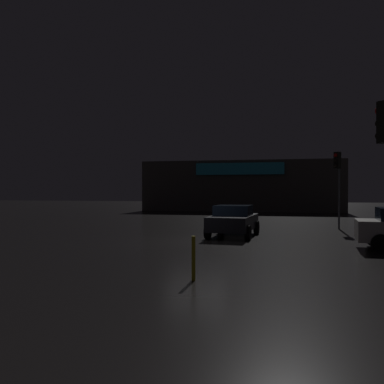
{
  "coord_description": "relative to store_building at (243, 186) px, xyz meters",
  "views": [
    {
      "loc": [
        3.75,
        -17.19,
        2.17
      ],
      "look_at": [
        -1.75,
        7.05,
        2.06
      ],
      "focal_mm": 39.29,
      "sensor_mm": 36.0,
      "label": 1
    }
  ],
  "objects": [
    {
      "name": "store_building",
      "position": [
        0.0,
        0.0,
        0.0
      ],
      "size": [
        20.33,
        6.59,
        5.16
      ],
      "color": "#4C4742",
      "rests_on": "ground"
    },
    {
      "name": "bollard_kerb_a",
      "position": [
        2.41,
        -34.79,
        -2.05
      ],
      "size": [
        0.09,
        0.09,
        1.07
      ],
      "primitive_type": "cylinder",
      "color": "gold",
      "rests_on": "ground"
    },
    {
      "name": "traffic_signal_opposite",
      "position": [
        7.33,
        -20.15,
        0.72
      ],
      "size": [
        0.42,
        0.43,
        4.29
      ],
      "color": "#595B60",
      "rests_on": "ground"
    },
    {
      "name": "car_far",
      "position": [
        2.14,
        -25.03,
        -1.83
      ],
      "size": [
        2.24,
        4.09,
        1.46
      ],
      "color": "black",
      "rests_on": "ground"
    },
    {
      "name": "ground_plane",
      "position": [
        0.85,
        -27.43,
        -2.58
      ],
      "size": [
        120.0,
        120.0,
        0.0
      ],
      "primitive_type": "plane",
      "color": "black"
    }
  ]
}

